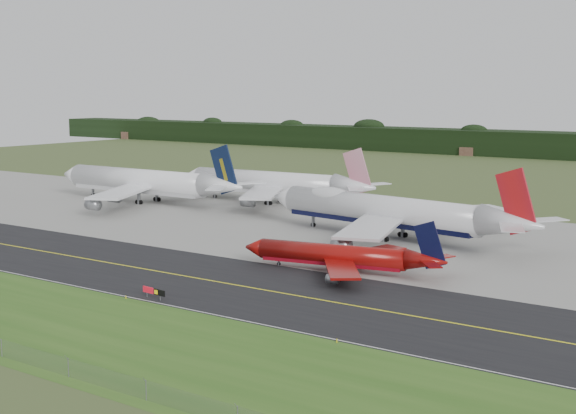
# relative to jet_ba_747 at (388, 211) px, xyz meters

# --- Properties ---
(ground) EXTENTS (600.00, 600.00, 0.00)m
(ground) POSITION_rel_jet_ba_747_xyz_m (-8.03, -47.26, -5.91)
(ground) COLOR #384721
(ground) RESTS_ON ground
(grass_verge) EXTENTS (400.00, 30.00, 0.01)m
(grass_verge) POSITION_rel_jet_ba_747_xyz_m (-8.03, -82.26, -5.90)
(grass_verge) COLOR #2C5819
(grass_verge) RESTS_ON ground
(taxiway) EXTENTS (400.00, 32.00, 0.02)m
(taxiway) POSITION_rel_jet_ba_747_xyz_m (-8.03, -51.26, -5.90)
(taxiway) COLOR black
(taxiway) RESTS_ON ground
(apron) EXTENTS (400.00, 78.00, 0.01)m
(apron) POSITION_rel_jet_ba_747_xyz_m (-8.03, 3.74, -5.90)
(apron) COLOR gray
(apron) RESTS_ON ground
(taxiway_centreline) EXTENTS (400.00, 0.40, 0.00)m
(taxiway_centreline) POSITION_rel_jet_ba_747_xyz_m (-8.03, -51.26, -5.88)
(taxiway_centreline) COLOR yellow
(taxiway_centreline) RESTS_ON taxiway
(taxiway_edge_line) EXTENTS (400.00, 0.25, 0.00)m
(taxiway_edge_line) POSITION_rel_jet_ba_747_xyz_m (-8.03, -66.76, -5.88)
(taxiway_edge_line) COLOR silver
(taxiway_edge_line) RESTS_ON taxiway
(jet_ba_747) EXTENTS (69.02, 56.65, 17.36)m
(jet_ba_747) POSITION_rel_jet_ba_747_xyz_m (0.00, 0.00, 0.00)
(jet_ba_747) COLOR silver
(jet_ba_747) RESTS_ON ground
(jet_red_737) EXTENTS (37.45, 30.12, 10.15)m
(jet_red_737) POSITION_rel_jet_ba_747_xyz_m (8.35, -32.98, -3.10)
(jet_red_737) COLOR maroon
(jet_red_737) RESTS_ON ground
(jet_navy_gold) EXTENTS (68.00, 59.47, 17.60)m
(jet_navy_gold) POSITION_rel_jet_ba_747_xyz_m (-81.83, 10.45, -0.13)
(jet_navy_gold) COLOR white
(jet_navy_gold) RESTS_ON ground
(jet_star_tail) EXTENTS (63.31, 52.94, 16.70)m
(jet_star_tail) POSITION_rel_jet_ba_747_xyz_m (-51.36, 29.57, -0.34)
(jet_star_tail) COLOR white
(jet_star_tail) RESTS_ON ground
(taxiway_sign) EXTENTS (4.96, 0.68, 1.66)m
(taxiway_sign) POSITION_rel_jet_ba_747_xyz_m (-6.00, -65.27, -4.74)
(taxiway_sign) COLOR slate
(taxiway_sign) RESTS_ON ground
(edge_marker_center) EXTENTS (0.16, 0.16, 0.50)m
(edge_marker_center) POSITION_rel_jet_ba_747_xyz_m (-9.51, -67.76, -5.66)
(edge_marker_center) COLOR yellow
(edge_marker_center) RESTS_ON ground
(edge_marker_right) EXTENTS (0.16, 0.16, 0.50)m
(edge_marker_right) POSITION_rel_jet_ba_747_xyz_m (28.27, -67.76, -5.66)
(edge_marker_right) COLOR yellow
(edge_marker_right) RESTS_ON ground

